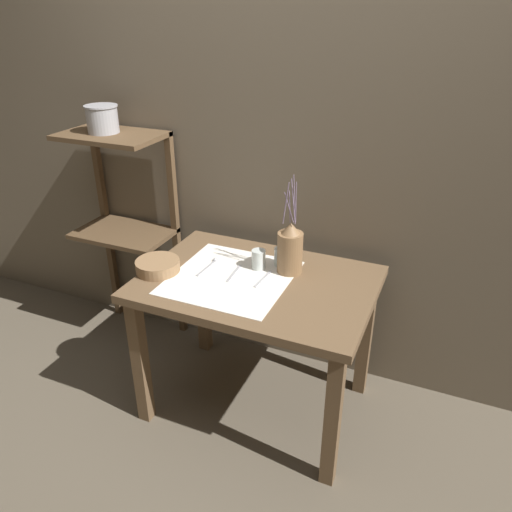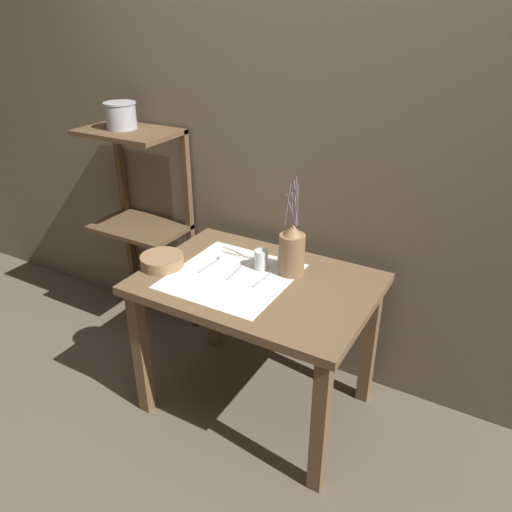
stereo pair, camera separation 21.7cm
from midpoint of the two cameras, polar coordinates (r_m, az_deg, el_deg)
ground_plane at (r=2.66m, az=-2.34°, el=-16.42°), size 12.00×12.00×0.00m
stone_wall_back at (r=2.45m, az=1.99°, el=12.13°), size 7.00×0.06×2.40m
wooden_table at (r=2.28m, az=-2.63°, el=-5.20°), size 1.04×0.73×0.72m
wooden_shelf_unit at (r=2.86m, az=-16.95°, el=6.06°), size 0.53×0.34×1.24m
linen_cloth at (r=2.25m, az=-5.62°, el=-2.51°), size 0.52×0.54×0.00m
pitcher_with_flowers at (r=2.24m, az=1.15°, el=0.66°), size 0.12×0.12×0.46m
wooden_bowl at (r=2.35m, az=-13.79°, el=-1.18°), size 0.20×0.20×0.05m
glass_tumbler_near at (r=2.30m, az=-2.41°, el=-0.45°), size 0.06×0.06×0.09m
glass_tumbler_far at (r=2.32m, az=0.18°, el=-0.13°), size 0.06×0.06×0.09m
spoon_inner at (r=2.37m, az=-7.66°, el=-0.87°), size 0.03×0.18×0.02m
knife_center at (r=2.28m, az=-5.27°, el=-2.04°), size 0.02×0.16×0.00m
fork_inner at (r=2.23m, az=-1.98°, el=-2.70°), size 0.02×0.16×0.00m
metal_pot_large at (r=2.74m, az=-19.44°, el=14.60°), size 0.17×0.17×0.14m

